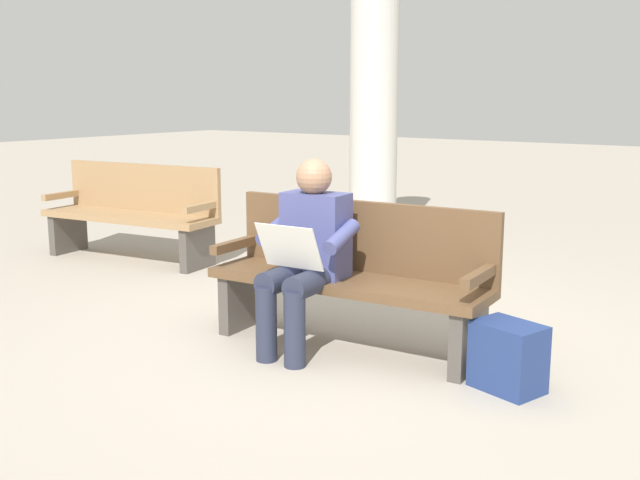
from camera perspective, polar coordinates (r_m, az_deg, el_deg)
name	(u,v)px	position (r m, az deg, el deg)	size (l,w,h in m)	color
ground_plane	(346,347)	(4.80, 1.96, -8.08)	(40.00, 40.00, 0.00)	#A89E8E
bench_near	(352,274)	(4.73, 2.42, -2.57)	(1.83, 0.60, 0.90)	brown
person_seated	(306,251)	(4.59, -1.05, -0.81)	(0.59, 0.59, 1.18)	#474C84
backpack	(509,357)	(4.21, 14.04, -8.55)	(0.42, 0.37, 0.37)	navy
bench_far	(133,211)	(7.41, -13.87, 2.10)	(1.85, 0.70, 0.90)	#9E7A51
support_pillar	(374,66)	(8.10, 4.12, 12.91)	(0.51, 0.51, 3.67)	beige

